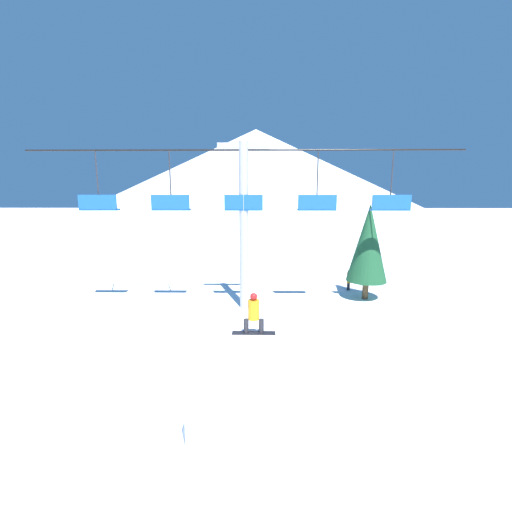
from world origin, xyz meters
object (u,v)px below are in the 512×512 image
(snowboarder, at_px, (254,314))
(pine_tree_near, at_px, (368,243))
(snow_ramp, at_px, (253,380))
(distant_skier, at_px, (349,279))

(snowboarder, relative_size, pine_tree_near, 0.26)
(snowboarder, bearing_deg, pine_tree_near, 53.53)
(snow_ramp, distance_m, snowboarder, 2.00)
(snowboarder, bearing_deg, distant_skier, 60.68)
(snowboarder, height_order, pine_tree_near, pine_tree_near)
(snow_ramp, bearing_deg, distant_skier, 64.13)
(snow_ramp, relative_size, distant_skier, 2.98)
(snow_ramp, xyz_separation_m, snowboarder, (-0.02, 1.47, 1.35))
(snow_ramp, distance_m, pine_tree_near, 11.30)
(distant_skier, bearing_deg, snowboarder, -119.32)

